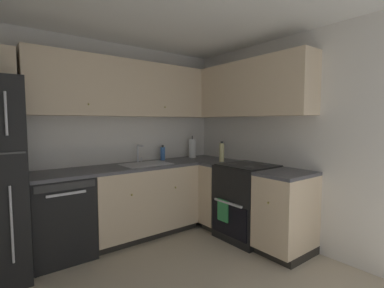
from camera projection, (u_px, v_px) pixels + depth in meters
wall_back at (98, 140)px, 3.46m from camera, size 3.51×0.05×2.42m
wall_right at (310, 142)px, 3.08m from camera, size 0.05×3.68×2.42m
dishwasher at (60, 217)px, 2.94m from camera, size 0.60×0.63×0.87m
lower_cabinets_back at (143, 201)px, 3.54m from camera, size 1.34×0.62×0.87m
countertop_back at (142, 166)px, 3.50m from camera, size 2.54×0.60×0.03m
lower_cabinets_right at (259, 207)px, 3.28m from camera, size 0.62×1.36×0.87m
countertop_right at (260, 169)px, 3.24m from camera, size 0.60×1.36×0.03m
oven_range at (248, 201)px, 3.44m from camera, size 0.68×0.62×1.05m
upper_cabinets_back at (124, 89)px, 3.43m from camera, size 2.22×0.34×0.68m
upper_cabinets_right at (242, 90)px, 3.58m from camera, size 0.32×1.91×0.68m
sink at (146, 168)px, 3.50m from camera, size 0.59×0.40×0.10m
faucet at (139, 152)px, 3.66m from camera, size 0.07×0.16×0.24m
soap_bottle at (163, 153)px, 3.88m from camera, size 0.07×0.07×0.21m
paper_towel_roll at (192, 148)px, 4.17m from camera, size 0.11×0.11×0.34m
oil_bottle at (222, 152)px, 3.74m from camera, size 0.07×0.07×0.27m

